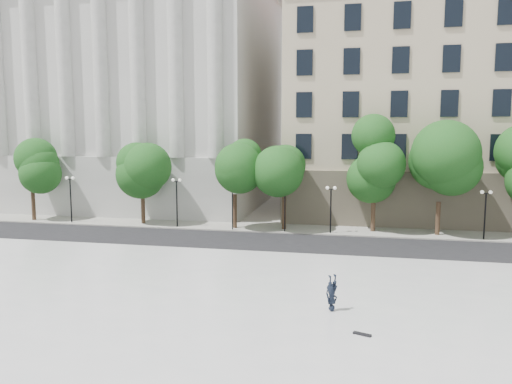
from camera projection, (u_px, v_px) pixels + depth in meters
The scene contains 12 objects.
ground at pixel (135, 340), 20.36m from camera, with size 160.00×160.00×0.00m, color #A9A79F.
plaza at pixel (163, 309), 23.25m from camera, with size 44.00×22.00×0.45m, color silver.
street at pixel (239, 243), 37.86m from camera, with size 60.00×8.00×0.02m, color black.
far_sidewalk at pixel (255, 227), 43.69m from camera, with size 60.00×4.00×0.12m, color #9A998E.
building_west at pixel (141, 93), 59.67m from camera, with size 31.50×27.65×25.60m.
building_east at pixel (468, 105), 52.82m from camera, with size 36.00×26.15×23.00m.
traffic_light_west at pixel (232, 187), 41.89m from camera, with size 0.41×1.85×4.24m.
traffic_light_east at pixel (285, 189), 41.01m from camera, with size 0.65×1.70×4.17m.
person_lying at pixel (332, 306), 22.37m from camera, with size 0.60×0.39×1.65m, color black.
skateboard at pixel (362, 334), 19.73m from camera, with size 0.73×0.19×0.07m, color black.
street_trees at pixel (271, 168), 42.29m from camera, with size 46.89×5.25×7.89m.
lamp_posts at pixel (252, 197), 41.97m from camera, with size 36.17×0.28×4.36m.
Camera 1 is at (8.75, -18.07, 8.51)m, focal length 35.00 mm.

